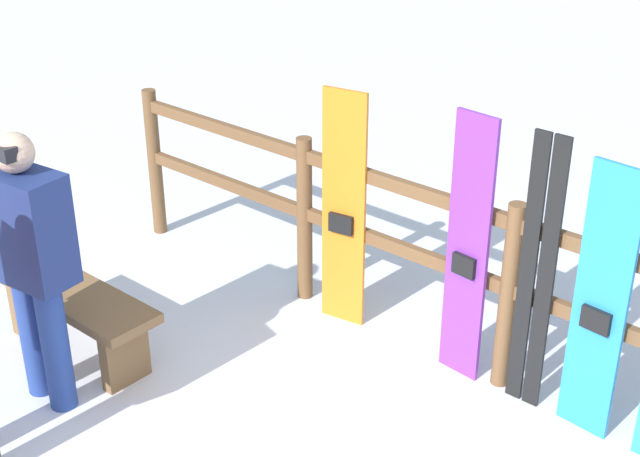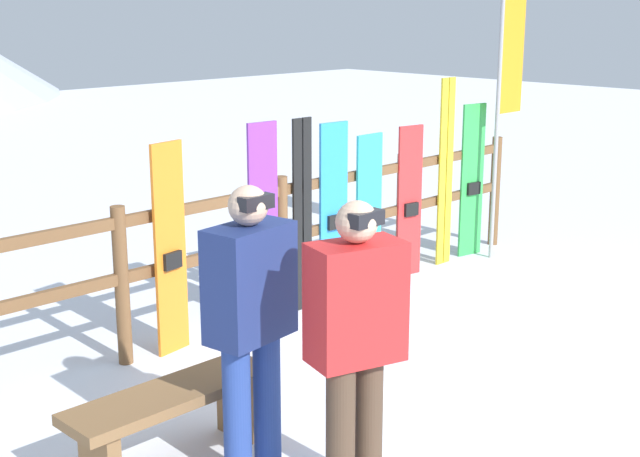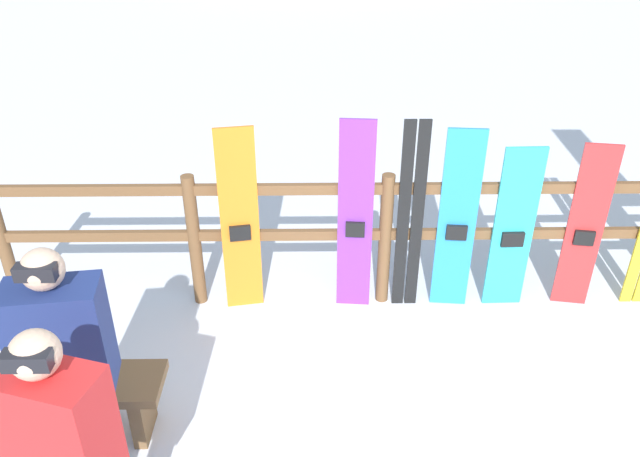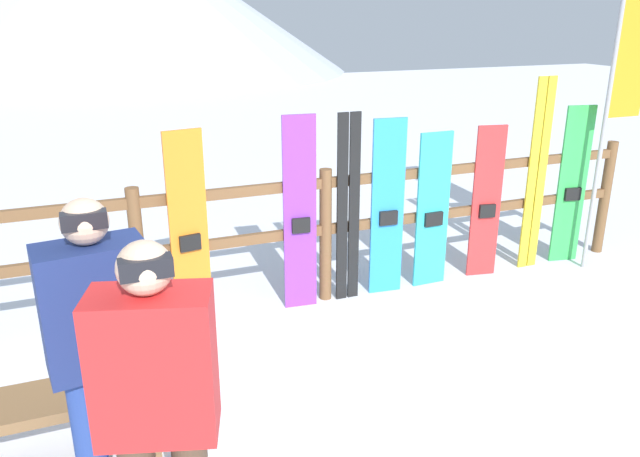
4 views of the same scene
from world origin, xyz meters
name	(u,v)px [view 4 (image 4 of 4)]	position (x,y,z in m)	size (l,w,h in m)	color
ground_plane	(445,427)	(0.00, 0.00, 0.00)	(40.00, 40.00, 0.00)	white
fence	(326,222)	(0.00, 1.86, 0.67)	(6.01, 0.10, 1.12)	brown
bench	(58,414)	(-2.06, 0.48, 0.32)	(1.20, 0.36, 0.43)	brown
person_red	(158,402)	(-1.63, -0.45, 0.88)	(0.50, 0.37, 1.54)	#4C3828
person_navy	(100,340)	(-1.81, 0.12, 0.89)	(0.49, 0.31, 1.56)	navy
snowboard_orange	(189,232)	(-1.11, 1.80, 0.75)	(0.29, 0.09, 1.52)	orange
snowboard_purple	(300,215)	(-0.24, 1.80, 0.78)	(0.26, 0.07, 1.57)	purple
ski_pair_black	(348,209)	(0.17, 1.80, 0.78)	(0.19, 0.02, 1.56)	black
snowboard_blue	(387,209)	(0.53, 1.80, 0.74)	(0.29, 0.07, 1.50)	#288CE0
snowboard_cyan	(433,211)	(0.97, 1.80, 0.67)	(0.31, 0.06, 1.36)	#2DBFCC
snowboard_red	(486,203)	(1.51, 1.80, 0.68)	(0.27, 0.09, 1.38)	red
ski_pair_yellow	(537,176)	(2.04, 1.80, 0.88)	(0.20, 0.02, 1.77)	yellow
snowboard_green	(572,186)	(2.46, 1.80, 0.74)	(0.28, 0.09, 1.49)	green
rental_flag	(626,52)	(2.64, 1.59, 1.96)	(0.40, 0.04, 3.08)	#99999E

